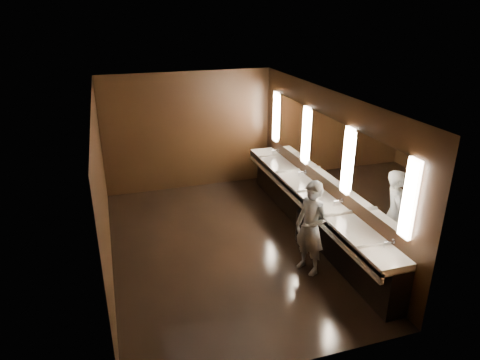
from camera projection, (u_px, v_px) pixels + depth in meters
name	position (u px, v px, depth m)	size (l,w,h in m)	color
floor	(223.00, 246.00, 7.98)	(6.00, 6.00, 0.00)	black
ceiling	(221.00, 96.00, 6.92)	(4.00, 6.00, 0.02)	#2D2D2B
wall_back	(188.00, 132.00, 10.10)	(4.00, 0.02, 2.80)	black
wall_front	(292.00, 271.00, 4.80)	(4.00, 0.02, 2.80)	black
wall_left	(102.00, 191.00, 6.89)	(0.02, 6.00, 2.80)	black
wall_right	(325.00, 165.00, 8.01)	(0.02, 6.00, 2.80)	black
sink_counter	(312.00, 209.00, 8.29)	(0.55, 5.40, 1.01)	black
mirror_band	(325.00, 147.00, 7.87)	(0.06, 5.03, 1.15)	#FFE7C9
person	(311.00, 228.00, 6.96)	(0.59, 0.39, 1.61)	#819AC0
trash_bin	(306.00, 226.00, 8.12)	(0.37, 0.37, 0.58)	black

